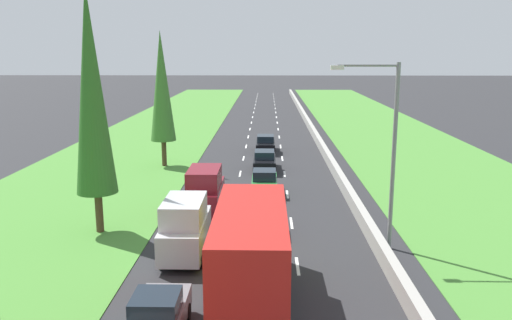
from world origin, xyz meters
TOP-DOWN VIEW (x-y plane):
  - ground_plane at (0.00, 60.00)m, footprint 300.00×300.00m
  - grass_verge_left at (-12.65, 60.00)m, footprint 14.00×140.00m
  - grass_verge_right at (14.35, 60.00)m, footprint 14.00×140.00m
  - median_barrier at (5.70, 60.00)m, footprint 0.44×120.00m
  - lane_markings at (0.00, 60.00)m, footprint 3.64×116.00m
  - red_box_truck_centre_lane at (-0.19, 16.87)m, footprint 2.46×9.40m
  - maroon_sedan_centre_lane at (-0.03, 25.60)m, footprint 1.82×4.50m
  - green_hatchback_centre_lane at (0.20, 33.09)m, footprint 1.74×3.90m
  - grey_hatchback_left_lane at (-3.25, 14.83)m, footprint 1.74×3.90m
  - black_sedan_centre_lane at (0.17, 40.29)m, footprint 1.82×4.50m
  - silver_van_left_lane at (-3.47, 22.17)m, footprint 1.96×4.90m
  - maroon_van_left_lane at (-3.29, 28.57)m, footprint 1.96×4.90m
  - black_sedan_centre_lane_sixth at (0.22, 48.11)m, footprint 1.82×4.50m
  - poplar_tree_second at (-8.55, 25.33)m, footprint 2.12×2.12m
  - poplar_tree_third at (-8.27, 41.68)m, footprint 2.08×2.08m
  - street_light_mast at (6.01, 23.31)m, footprint 3.20×0.28m

SIDE VIEW (x-z plane):
  - ground_plane at x=0.00m, z-range 0.00..0.00m
  - lane_markings at x=0.00m, z-range 0.00..0.01m
  - grass_verge_left at x=-12.65m, z-range 0.00..0.04m
  - grass_verge_right at x=14.35m, z-range 0.00..0.04m
  - median_barrier at x=5.70m, z-range 0.00..0.85m
  - maroon_sedan_centre_lane at x=-0.03m, z-range -0.01..1.63m
  - black_sedan_centre_lane at x=0.17m, z-range -0.01..1.63m
  - black_sedan_centre_lane_sixth at x=0.22m, z-range -0.01..1.63m
  - green_hatchback_centre_lane at x=0.20m, z-range -0.02..1.70m
  - grey_hatchback_left_lane at x=-3.25m, z-range -0.02..1.70m
  - silver_van_left_lane at x=-3.47m, z-range -0.01..2.81m
  - maroon_van_left_lane at x=-3.29m, z-range -0.01..2.81m
  - red_box_truck_centre_lane at x=-0.19m, z-range 0.09..4.27m
  - street_light_mast at x=6.01m, z-range 0.73..9.73m
  - poplar_tree_third at x=-8.27m, z-range 1.05..12.23m
  - poplar_tree_second at x=-8.55m, z-range 1.05..13.90m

